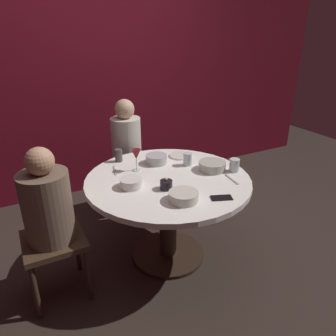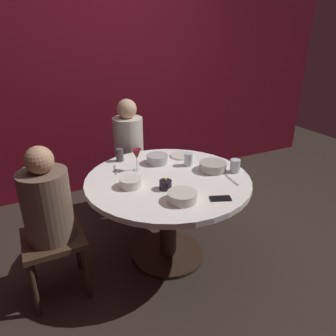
{
  "view_description": "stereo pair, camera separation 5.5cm",
  "coord_description": "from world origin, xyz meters",
  "px_view_note": "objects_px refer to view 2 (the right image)",
  "views": [
    {
      "loc": [
        -1.01,
        -1.92,
        1.76
      ],
      "look_at": [
        0.0,
        0.0,
        0.81
      ],
      "focal_mm": 33.85,
      "sensor_mm": 36.0,
      "label": 1
    },
    {
      "loc": [
        -0.96,
        -1.94,
        1.76
      ],
      "look_at": [
        0.0,
        0.0,
        0.81
      ],
      "focal_mm": 33.85,
      "sensor_mm": 36.0,
      "label": 2
    }
  ],
  "objects_px": {
    "bowl_salad_center": "(213,166)",
    "cup_by_right_diner": "(235,166)",
    "seated_diner_left": "(47,208)",
    "wine_glass": "(137,155)",
    "cup_by_left_diner": "(120,155)",
    "seated_diner_back": "(129,144)",
    "bowl_small_white": "(131,182)",
    "dining_table": "(168,196)",
    "bowl_sauce_side": "(182,197)",
    "bowl_serving_large": "(157,159)",
    "cup_near_candle": "(188,159)",
    "dinner_plate": "(182,156)",
    "candle_holder": "(166,185)",
    "cell_phone": "(220,198)"
  },
  "relations": [
    {
      "from": "seated_diner_back",
      "to": "cup_by_right_diner",
      "type": "bearing_deg",
      "value": 26.94
    },
    {
      "from": "dining_table",
      "to": "seated_diner_left",
      "type": "height_order",
      "value": "seated_diner_left"
    },
    {
      "from": "cell_phone",
      "to": "bowl_serving_large",
      "type": "height_order",
      "value": "bowl_serving_large"
    },
    {
      "from": "wine_glass",
      "to": "cup_by_left_diner",
      "type": "height_order",
      "value": "wine_glass"
    },
    {
      "from": "candle_holder",
      "to": "wine_glass",
      "type": "xyz_separation_m",
      "value": [
        -0.06,
        0.39,
        0.1
      ]
    },
    {
      "from": "bowl_salad_center",
      "to": "cup_by_right_diner",
      "type": "height_order",
      "value": "cup_by_right_diner"
    },
    {
      "from": "dining_table",
      "to": "seated_diner_back",
      "type": "bearing_deg",
      "value": 90.0
    },
    {
      "from": "candle_holder",
      "to": "wine_glass",
      "type": "height_order",
      "value": "wine_glass"
    },
    {
      "from": "dinner_plate",
      "to": "bowl_sauce_side",
      "type": "relative_size",
      "value": 1.02
    },
    {
      "from": "candle_holder",
      "to": "bowl_sauce_side",
      "type": "bearing_deg",
      "value": -83.57
    },
    {
      "from": "seated_diner_left",
      "to": "cup_by_left_diner",
      "type": "xyz_separation_m",
      "value": [
        0.66,
        0.48,
        0.09
      ]
    },
    {
      "from": "wine_glass",
      "to": "cup_by_left_diner",
      "type": "xyz_separation_m",
      "value": [
        -0.06,
        0.24,
        -0.07
      ]
    },
    {
      "from": "bowl_sauce_side",
      "to": "seated_diner_back",
      "type": "bearing_deg",
      "value": 86.6
    },
    {
      "from": "seated_diner_left",
      "to": "cup_near_candle",
      "type": "relative_size",
      "value": 10.5
    },
    {
      "from": "cell_phone",
      "to": "bowl_sauce_side",
      "type": "height_order",
      "value": "bowl_sauce_side"
    },
    {
      "from": "bowl_serving_large",
      "to": "dinner_plate",
      "type": "bearing_deg",
      "value": 8.96
    },
    {
      "from": "bowl_serving_large",
      "to": "bowl_sauce_side",
      "type": "bearing_deg",
      "value": -100.37
    },
    {
      "from": "seated_diner_left",
      "to": "cup_by_left_diner",
      "type": "bearing_deg",
      "value": 36.26
    },
    {
      "from": "bowl_salad_center",
      "to": "dinner_plate",
      "type": "bearing_deg",
      "value": 101.42
    },
    {
      "from": "dinner_plate",
      "to": "bowl_sauce_side",
      "type": "xyz_separation_m",
      "value": [
        -0.38,
        -0.69,
        0.03
      ]
    },
    {
      "from": "seated_diner_back",
      "to": "wine_glass",
      "type": "distance_m",
      "value": 0.68
    },
    {
      "from": "dining_table",
      "to": "bowl_sauce_side",
      "type": "distance_m",
      "value": 0.41
    },
    {
      "from": "wine_glass",
      "to": "bowl_salad_center",
      "type": "bearing_deg",
      "value": -26.9
    },
    {
      "from": "dining_table",
      "to": "dinner_plate",
      "type": "xyz_separation_m",
      "value": [
        0.3,
        0.34,
        0.17
      ]
    },
    {
      "from": "bowl_salad_center",
      "to": "bowl_sauce_side",
      "type": "height_order",
      "value": "bowl_salad_center"
    },
    {
      "from": "seated_diner_back",
      "to": "bowl_small_white",
      "type": "relative_size",
      "value": 7.31
    },
    {
      "from": "candle_holder",
      "to": "cup_by_right_diner",
      "type": "distance_m",
      "value": 0.62
    },
    {
      "from": "seated_diner_back",
      "to": "dinner_plate",
      "type": "height_order",
      "value": "seated_diner_back"
    },
    {
      "from": "wine_glass",
      "to": "cup_near_candle",
      "type": "relative_size",
      "value": 1.65
    },
    {
      "from": "bowl_salad_center",
      "to": "cup_by_left_diner",
      "type": "distance_m",
      "value": 0.79
    },
    {
      "from": "dining_table",
      "to": "candle_holder",
      "type": "distance_m",
      "value": 0.27
    },
    {
      "from": "bowl_small_white",
      "to": "cup_near_candle",
      "type": "relative_size",
      "value": 1.49
    },
    {
      "from": "cup_by_left_diner",
      "to": "bowl_serving_large",
      "type": "bearing_deg",
      "value": -34.89
    },
    {
      "from": "seated_diner_back",
      "to": "dining_table",
      "type": "bearing_deg",
      "value": 0.0
    },
    {
      "from": "seated_diner_left",
      "to": "bowl_sauce_side",
      "type": "relative_size",
      "value": 5.68
    },
    {
      "from": "bowl_small_white",
      "to": "dinner_plate",
      "type": "bearing_deg",
      "value": 29.97
    },
    {
      "from": "bowl_sauce_side",
      "to": "cup_near_candle",
      "type": "relative_size",
      "value": 1.85
    },
    {
      "from": "cell_phone",
      "to": "cup_near_candle",
      "type": "bearing_deg",
      "value": 12.83
    },
    {
      "from": "seated_diner_left",
      "to": "bowl_salad_center",
      "type": "xyz_separation_m",
      "value": [
        1.25,
        -0.03,
        0.07
      ]
    },
    {
      "from": "cell_phone",
      "to": "cup_near_candle",
      "type": "distance_m",
      "value": 0.6
    },
    {
      "from": "cup_by_left_diner",
      "to": "wine_glass",
      "type": "bearing_deg",
      "value": -75.71
    },
    {
      "from": "dinner_plate",
      "to": "bowl_serving_large",
      "type": "relative_size",
      "value": 1.12
    },
    {
      "from": "dinner_plate",
      "to": "wine_glass",
      "type": "bearing_deg",
      "value": -167.79
    },
    {
      "from": "candle_holder",
      "to": "bowl_sauce_side",
      "type": "relative_size",
      "value": 0.45
    },
    {
      "from": "bowl_serving_large",
      "to": "bowl_small_white",
      "type": "bearing_deg",
      "value": -138.48
    },
    {
      "from": "bowl_serving_large",
      "to": "cup_by_right_diner",
      "type": "relative_size",
      "value": 1.73
    },
    {
      "from": "dinner_plate",
      "to": "bowl_salad_center",
      "type": "height_order",
      "value": "bowl_salad_center"
    },
    {
      "from": "bowl_salad_center",
      "to": "cup_by_left_diner",
      "type": "relative_size",
      "value": 1.97
    },
    {
      "from": "seated_diner_back",
      "to": "bowl_salad_center",
      "type": "bearing_deg",
      "value": 22.45
    },
    {
      "from": "cell_phone",
      "to": "cup_by_left_diner",
      "type": "bearing_deg",
      "value": 44.05
    }
  ]
}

